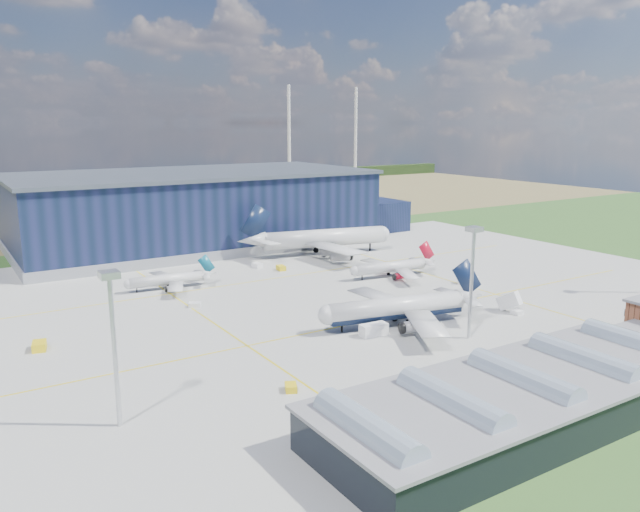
{
  "coord_description": "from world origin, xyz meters",
  "views": [
    {
      "loc": [
        -79.91,
        -115.43,
        42.83
      ],
      "look_at": [
        3.97,
        16.97,
        9.32
      ],
      "focal_mm": 35.0,
      "sensor_mm": 36.0,
      "label": 1
    }
  ],
  "objects": [
    {
      "name": "ground",
      "position": [
        0.0,
        0.0,
        0.0
      ],
      "size": [
        600.0,
        600.0,
        0.0
      ],
      "primitive_type": "plane",
      "color": "#27501E",
      "rests_on": "ground"
    },
    {
      "name": "apron",
      "position": [
        0.0,
        10.0,
        0.03
      ],
      "size": [
        220.0,
        160.0,
        0.08
      ],
      "color": "#A5A5A0",
      "rests_on": "ground"
    },
    {
      "name": "farmland",
      "position": [
        0.0,
        220.0,
        0.0
      ],
      "size": [
        600.0,
        220.0,
        0.01
      ],
      "primitive_type": "cube",
      "color": "olive",
      "rests_on": "ground"
    },
    {
      "name": "treeline",
      "position": [
        0.0,
        300.0,
        4.0
      ],
      "size": [
        600.0,
        8.0,
        8.0
      ],
      "primitive_type": "cube",
      "color": "black",
      "rests_on": "ground"
    },
    {
      "name": "hangar",
      "position": [
        2.81,
        94.8,
        11.62
      ],
      "size": [
        145.0,
        62.0,
        26.1
      ],
      "color": "black",
      "rests_on": "ground"
    },
    {
      "name": "glass_concourse",
      "position": [
        -6.45,
        -60.0,
        3.69
      ],
      "size": [
        78.0,
        23.0,
        8.6
      ],
      "color": "black",
      "rests_on": "ground"
    },
    {
      "name": "light_mast_west",
      "position": [
        -60.0,
        -30.0,
        15.43
      ],
      "size": [
        2.6,
        2.6,
        23.0
      ],
      "color": "silver",
      "rests_on": "ground"
    },
    {
      "name": "light_mast_center",
      "position": [
        10.0,
        -30.0,
        15.43
      ],
      "size": [
        2.6,
        2.6,
        23.0
      ],
      "color": "silver",
      "rests_on": "ground"
    },
    {
      "name": "airliner_navy",
      "position": [
        2.47,
        -15.81,
        6.51
      ],
      "size": [
        47.15,
        46.48,
        13.03
      ],
      "primitive_type": null,
      "rotation": [
        0.0,
        0.0,
        2.93
      ],
      "color": "silver",
      "rests_on": "ground"
    },
    {
      "name": "airliner_red",
      "position": [
        28.57,
        18.96,
        4.61
      ],
      "size": [
        31.51,
        30.97,
        9.22
      ],
      "primitive_type": null,
      "rotation": [
        0.0,
        0.0,
        3.02
      ],
      "color": "silver",
      "rests_on": "ground"
    },
    {
      "name": "airliner_widebody",
      "position": [
        29.81,
        55.0,
        8.65
      ],
      "size": [
        62.72,
        61.83,
        17.3
      ],
      "primitive_type": null,
      "rotation": [
        0.0,
        0.0,
        -0.21
      ],
      "color": "silver",
      "rests_on": "ground"
    },
    {
      "name": "airliner_regional",
      "position": [
        -29.13,
        40.0,
        4.04
      ],
      "size": [
        26.98,
        26.49,
        8.08
      ],
      "primitive_type": null,
      "rotation": [
        0.0,
        0.0,
        3.05
      ],
      "color": "silver",
      "rests_on": "ground"
    },
    {
      "name": "gse_tug_a",
      "position": [
        -64.81,
        9.37,
        0.83
      ],
      "size": [
        3.26,
        4.44,
        1.67
      ],
      "primitive_type": "cube",
      "rotation": [
        0.0,
        0.0,
        -0.22
      ],
      "color": "yellow",
      "rests_on": "ground"
    },
    {
      "name": "gse_tug_b",
      "position": [
        -33.17,
        -32.79,
        0.6
      ],
      "size": [
        2.82,
        3.28,
        1.2
      ],
      "primitive_type": "cube",
      "rotation": [
        0.0,
        0.0,
        -0.43
      ],
      "color": "yellow",
      "rests_on": "ground"
    },
    {
      "name": "gse_van_a",
      "position": [
        -5.39,
        -18.43,
        1.27
      ],
      "size": [
        5.95,
        2.87,
        2.54
      ],
      "primitive_type": "cube",
      "rotation": [
        0.0,
        0.0,
        1.51
      ],
      "color": "white",
      "rests_on": "ground"
    },
    {
      "name": "gse_cart_a",
      "position": [
        2.13,
        49.56,
        0.73
      ],
      "size": [
        2.74,
        3.67,
        1.46
      ],
      "primitive_type": "cube",
      "rotation": [
        0.0,
        0.0,
        0.16
      ],
      "color": "white",
      "rests_on": "ground"
    },
    {
      "name": "gse_van_b",
      "position": [
        41.58,
        1.28,
        1.14
      ],
      "size": [
        4.69,
        5.42,
        2.29
      ],
      "primitive_type": "cube",
      "rotation": [
        0.0,
        0.0,
        0.59
      ],
      "color": "white",
      "rests_on": "ground"
    },
    {
      "name": "gse_tug_c",
      "position": [
        6.6,
        42.79,
        0.74
      ],
      "size": [
        2.56,
        3.62,
        1.47
      ],
      "primitive_type": "cube",
      "rotation": [
        0.0,
        0.0,
        -0.14
      ],
      "color": "yellow",
      "rests_on": "ground"
    },
    {
      "name": "gse_cart_b",
      "position": [
        -29.02,
        20.37,
        0.61
      ],
      "size": [
        3.39,
        3.04,
        1.23
      ],
      "primitive_type": "cube",
      "rotation": [
        0.0,
        0.0,
        1.05
      ],
      "color": "white",
      "rests_on": "ground"
    },
    {
      "name": "airstair",
      "position": [
        31.16,
        -21.82,
        1.63
      ],
      "size": [
        3.21,
        5.44,
        3.27
      ],
      "primitive_type": "cube",
      "rotation": [
        0.0,
        0.0,
        0.24
      ],
      "color": "white",
      "rests_on": "ground"
    },
    {
      "name": "car_a",
      "position": [
        6.81,
        -48.0,
        0.63
      ],
      "size": [
        3.9,
        2.16,
        1.26
      ],
      "primitive_type": "imported",
      "rotation": [
        0.0,
        0.0,
        1.38
      ],
      "color": "#99999E",
      "rests_on": "ground"
    }
  ]
}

